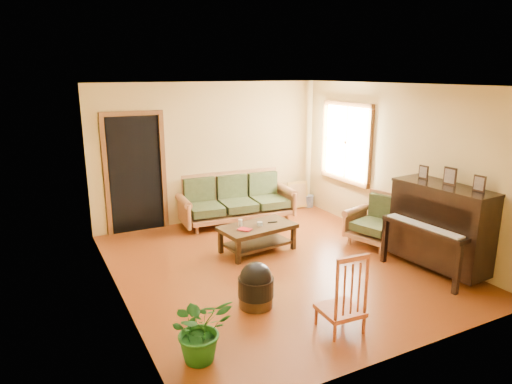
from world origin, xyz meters
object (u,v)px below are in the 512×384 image
sofa (237,199)px  armchair (376,220)px  red_chair (341,290)px  ceramic_crock (309,201)px  coffee_table (257,238)px  piano (442,228)px  footstool (256,290)px  potted_plant (201,328)px

sofa → armchair: (1.52, -2.10, -0.04)m
red_chair → ceramic_crock: (2.35, 4.14, -0.34)m
ceramic_crock → sofa: bearing=-172.2°
sofa → ceramic_crock: bearing=12.2°
coffee_table → armchair: bearing=-19.4°
piano → footstool: piano is taller
footstool → potted_plant: size_ratio=0.64×
coffee_table → red_chair: size_ratio=1.26×
sofa → armchair: bearing=-49.8°
coffee_table → footstool: coffee_table is taller
coffee_table → potted_plant: bearing=-128.6°
footstool → ceramic_crock: bearing=47.9°
sofa → footstool: (-1.16, -3.01, -0.25)m
coffee_table → footstool: bearing=-118.1°
potted_plant → piano: bearing=6.6°
piano → red_chair: piano is taller
armchair → ceramic_crock: 2.38m
armchair → ceramic_crock: bearing=67.6°
sofa → coffee_table: sofa is taller
armchair → footstool: (-2.68, -0.91, -0.21)m
armchair → red_chair: size_ratio=0.90×
armchair → piano: size_ratio=0.59×
ceramic_crock → potted_plant: bearing=-134.7°
armchair → potted_plant: 3.99m
coffee_table → ceramic_crock: size_ratio=4.74×
piano → ceramic_crock: piano is taller
armchair → red_chair: bearing=-155.4°
piano → red_chair: 2.34m
red_chair → ceramic_crock: red_chair is taller
armchair → footstool: bearing=-177.3°
coffee_table → piano: piano is taller
footstool → potted_plant: (-0.97, -0.70, 0.13)m
sofa → potted_plant: 4.28m
footstool → potted_plant: potted_plant is taller
potted_plant → armchair: bearing=23.8°
potted_plant → coffee_table: bearing=51.4°
red_chair → potted_plant: 1.57m
sofa → armchair: sofa is taller
ceramic_crock → potted_plant: size_ratio=0.36×
coffee_table → piano: bearing=-42.3°
sofa → piano: piano is taller
coffee_table → footstool: 1.77m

